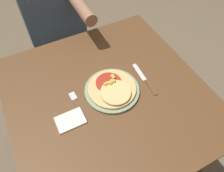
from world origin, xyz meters
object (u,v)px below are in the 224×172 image
object	(u,v)px
dining_table	(108,107)
plate	(112,90)
fork	(77,104)
pizza	(113,89)
person_diner	(54,18)
knife	(145,79)

from	to	relation	value
dining_table	plate	world-z (taller)	plate
dining_table	fork	xyz separation A→B (m)	(-0.15, 0.01, 0.12)
dining_table	plate	bearing A→B (deg)	12.67
plate	pizza	world-z (taller)	pizza
dining_table	plate	size ratio (longest dim) A/B	3.60
plate	person_diner	world-z (taller)	person_diner
knife	fork	bearing A→B (deg)	177.21
dining_table	fork	world-z (taller)	fork
knife	dining_table	bearing A→B (deg)	177.97
fork	knife	xyz separation A→B (m)	(0.36, -0.02, -0.00)
plate	fork	xyz separation A→B (m)	(-0.18, 0.00, -0.00)
plate	person_diner	bearing A→B (deg)	94.54
pizza	dining_table	bearing A→B (deg)	-178.10
knife	person_diner	world-z (taller)	person_diner
dining_table	pizza	size ratio (longest dim) A/B	4.14
plate	fork	world-z (taller)	plate
fork	person_diner	xyz separation A→B (m)	(0.12, 0.73, -0.03)
pizza	person_diner	bearing A→B (deg)	94.54
plate	knife	world-z (taller)	plate
pizza	person_diner	distance (m)	0.74
fork	knife	size ratio (longest dim) A/B	0.80
plate	fork	bearing A→B (deg)	178.63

